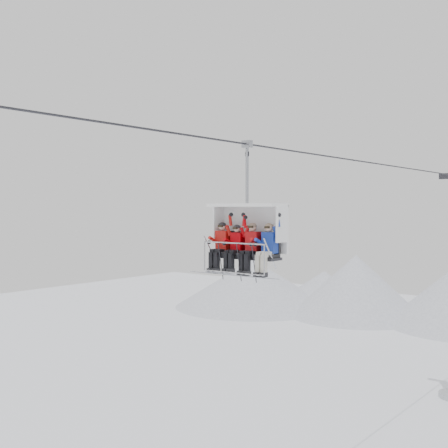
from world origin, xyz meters
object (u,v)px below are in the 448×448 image
Objects in this scene: chairlift_carrier at (249,230)px; skier_far_left at (221,245)px; skier_center_right at (251,246)px; skier_center_left at (235,246)px; skier_far_right at (267,247)px.

skier_far_left is (-0.89, -0.30, -0.47)m from chairlift_carrier.
skier_center_right is at bearing -46.99° from chairlift_carrier.
skier_center_left is (-0.31, -0.31, -0.50)m from chairlift_carrier.
skier_far_left is 1.00× the size of skier_far_right.
chairlift_carrier reaches higher than skier_center_left.
skier_center_right is at bearing 180.00° from skier_far_right.
skier_far_left is at bearing 180.00° from skier_center_right.
chairlift_carrier is at bearing 18.92° from skier_far_left.
skier_center_left is (0.58, -0.01, -0.03)m from skier_far_left.
chairlift_carrier reaches higher than skier_far_left.
skier_center_left is 1.00× the size of skier_center_right.
skier_center_left is at bearing -179.61° from skier_far_right.
skier_far_left is 0.58m from skier_center_left.
skier_far_right is (0.59, 0.00, 0.00)m from skier_center_right.
skier_far_right is at bearing -19.10° from chairlift_carrier.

